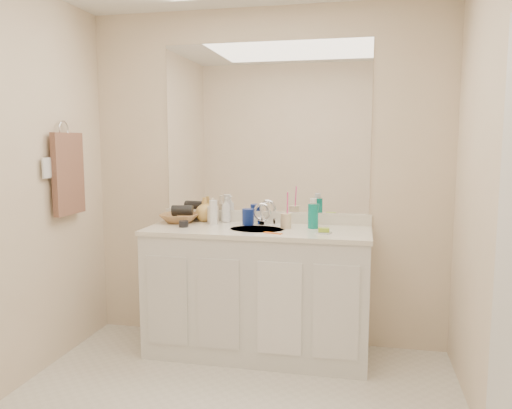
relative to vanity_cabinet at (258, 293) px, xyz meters
name	(u,v)px	position (x,y,z in m)	size (l,w,h in m)	color
wall_back	(265,178)	(0.00, 0.28, 0.77)	(2.60, 0.02, 2.40)	beige
wall_front	(38,264)	(0.00, -2.33, 0.77)	(2.60, 0.02, 2.40)	beige
wall_right	(512,206)	(1.30, -1.02, 0.77)	(0.02, 2.60, 2.40)	beige
vanity_cabinet	(258,293)	(0.00, 0.00, 0.00)	(1.50, 0.55, 0.85)	silver
countertop	(258,231)	(0.00, 0.00, 0.44)	(1.52, 0.57, 0.03)	white
backsplash	(265,217)	(0.00, 0.26, 0.50)	(1.52, 0.03, 0.08)	silver
sink_basin	(257,231)	(0.00, -0.02, 0.44)	(0.37, 0.37, 0.02)	silver
faucet	(262,217)	(0.00, 0.16, 0.51)	(0.02, 0.02, 0.11)	silver
mirror	(265,128)	(0.00, 0.27, 1.14)	(1.48, 0.01, 1.20)	white
blue_mug	(248,217)	(-0.10, 0.13, 0.51)	(0.08, 0.08, 0.11)	navy
tan_cup	(286,221)	(0.19, 0.05, 0.51)	(0.07, 0.07, 0.10)	beige
toothbrush	(287,206)	(0.20, 0.05, 0.60)	(0.01, 0.01, 0.20)	#FF4396
mouthwash_bottle	(313,216)	(0.37, 0.09, 0.54)	(0.07, 0.07, 0.17)	#0B8475
soap_dish	(324,233)	(0.45, -0.10, 0.46)	(0.09, 0.07, 0.01)	silver
green_soap	(324,230)	(0.45, -0.10, 0.48)	(0.07, 0.05, 0.03)	#95BC2E
orange_comb	(273,233)	(0.14, -0.16, 0.46)	(0.12, 0.03, 0.01)	orange
dark_jar	(184,224)	(-0.51, -0.05, 0.48)	(0.06, 0.06, 0.04)	black
extra_white_bottle	(213,213)	(-0.33, 0.08, 0.54)	(0.06, 0.06, 0.18)	white
soap_bottle_white	(226,210)	(-0.28, 0.21, 0.54)	(0.07, 0.07, 0.18)	white
soap_bottle_cream	(213,211)	(-0.37, 0.17, 0.54)	(0.08, 0.08, 0.18)	beige
soap_bottle_yellow	(205,209)	(-0.45, 0.23, 0.54)	(0.14, 0.14, 0.18)	#DEAD56
wicker_basket	(180,218)	(-0.60, 0.13, 0.49)	(0.27, 0.27, 0.07)	olive
hair_dryer	(182,210)	(-0.58, 0.13, 0.54)	(0.08, 0.08, 0.15)	black
towel_ring	(64,129)	(-1.27, -0.25, 1.12)	(0.11, 0.11, 0.01)	silver
hand_towel	(68,174)	(-1.25, -0.25, 0.82)	(0.04, 0.32, 0.55)	brown
switch_plate	(47,168)	(-1.27, -0.45, 0.88)	(0.01, 0.09, 0.13)	white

